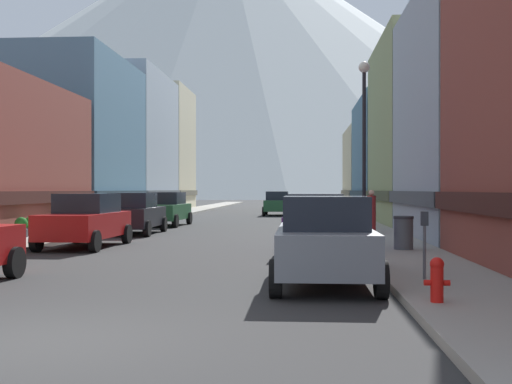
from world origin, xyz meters
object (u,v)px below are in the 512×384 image
at_px(car_driving_0, 277,203).
at_px(trash_bin_right, 404,233).
at_px(car_right_0, 325,240).
at_px(car_right_1, 316,223).
at_px(potted_plant_0, 63,220).
at_px(pedestrian_0, 371,212).
at_px(parking_meter_near, 424,235).
at_px(car_left_2, 134,213).
at_px(potted_plant_1, 21,227).
at_px(car_left_3, 166,209).
at_px(car_left_1, 86,220).
at_px(fire_hydrant_near, 437,278).
at_px(potted_plant_2, 31,225).
at_px(streetlamp_right, 364,125).

xyz_separation_m(car_driving_0, trash_bin_right, (4.75, -28.44, -0.26)).
bearing_deg(car_right_0, car_right_1, 90.02).
distance_m(potted_plant_0, pedestrian_0, 13.26).
relative_size(trash_bin_right, potted_plant_0, 1.14).
distance_m(parking_meter_near, pedestrian_0, 14.05).
distance_m(car_left_2, parking_meter_near, 17.20).
relative_size(car_right_0, pedestrian_0, 2.51).
bearing_deg(potted_plant_1, car_left_3, 72.98).
xyz_separation_m(car_left_3, parking_meter_near, (9.55, -20.75, 0.11)).
relative_size(car_left_1, pedestrian_0, 2.53).
bearing_deg(fire_hydrant_near, parking_meter_near, 83.44).
bearing_deg(pedestrian_0, car_right_0, -99.96).
distance_m(trash_bin_right, potted_plant_2, 14.17).
height_order(car_left_2, parking_meter_near, car_left_2).
bearing_deg(potted_plant_0, trash_bin_right, -31.30).
bearing_deg(trash_bin_right, car_driving_0, 99.48).
height_order(car_left_2, pedestrian_0, pedestrian_0).
height_order(car_right_1, potted_plant_2, car_right_1).
height_order(car_left_1, streetlamp_right, streetlamp_right).
bearing_deg(car_driving_0, potted_plant_2, -109.96).
bearing_deg(potted_plant_0, potted_plant_1, -90.00).
bearing_deg(potted_plant_0, car_left_3, 62.94).
xyz_separation_m(fire_hydrant_near, pedestrian_0, (0.80, 16.65, 0.44)).
distance_m(car_right_0, fire_hydrant_near, 3.18).
height_order(car_left_3, car_driving_0, same).
height_order(car_left_2, car_right_1, same).
height_order(parking_meter_near, streetlamp_right, streetlamp_right).
height_order(car_right_0, pedestrian_0, pedestrian_0).
xyz_separation_m(car_right_0, fire_hydrant_near, (1.65, -2.70, -0.37)).
bearing_deg(car_driving_0, car_right_1, -85.48).
relative_size(car_left_3, parking_meter_near, 3.36).
height_order(car_left_3, pedestrian_0, pedestrian_0).
bearing_deg(car_left_3, car_driving_0, 68.99).
relative_size(parking_meter_near, pedestrian_0, 0.76).
relative_size(car_left_1, potted_plant_0, 5.18).
bearing_deg(streetlamp_right, pedestrian_0, 81.62).
relative_size(car_right_0, potted_plant_0, 5.13).
height_order(car_right_0, potted_plant_2, car_right_0).
height_order(car_left_1, potted_plant_1, car_left_1).
height_order(car_left_2, potted_plant_0, car_left_2).
bearing_deg(pedestrian_0, car_left_2, 178.49).
bearing_deg(car_right_0, car_left_3, 110.19).
distance_m(car_left_3, parking_meter_near, 22.84).
bearing_deg(potted_plant_2, potted_plant_0, 90.00).
bearing_deg(car_left_3, potted_plant_2, -108.39).
height_order(potted_plant_0, potted_plant_1, potted_plant_0).
height_order(trash_bin_right, potted_plant_2, trash_bin_right).
distance_m(car_right_1, car_driving_0, 27.91).
relative_size(car_driving_0, potted_plant_0, 5.13).
distance_m(car_right_0, parking_meter_near, 1.96).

